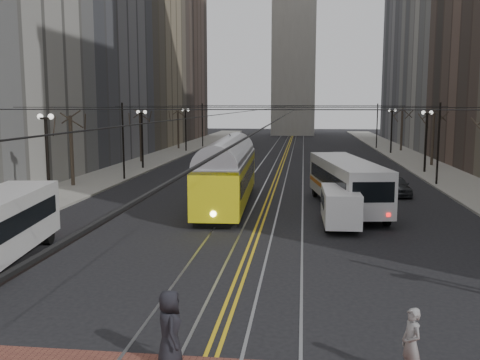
% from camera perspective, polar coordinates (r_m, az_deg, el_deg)
% --- Properties ---
extents(ground, '(260.00, 260.00, 0.00)m').
position_cam_1_polar(ground, '(15.38, -2.47, -16.74)').
color(ground, black).
rests_on(ground, ground).
extents(sidewalk_left, '(5.00, 140.00, 0.15)m').
position_cam_1_polar(sidewalk_left, '(61.59, -9.57, 2.01)').
color(sidewalk_left, gray).
rests_on(sidewalk_left, ground).
extents(sidewalk_right, '(5.00, 140.00, 0.15)m').
position_cam_1_polar(sidewalk_right, '(60.48, 18.88, 1.58)').
color(sidewalk_right, gray).
rests_on(sidewalk_right, ground).
extents(streetcar_rails, '(4.80, 130.00, 0.02)m').
position_cam_1_polar(streetcar_rails, '(59.17, 4.52, 1.79)').
color(streetcar_rails, gray).
rests_on(streetcar_rails, ground).
extents(centre_lines, '(0.42, 130.00, 0.01)m').
position_cam_1_polar(centre_lines, '(59.17, 4.52, 1.79)').
color(centre_lines, gold).
rests_on(centre_lines, ground).
extents(building_left_mid, '(16.00, 20.00, 34.00)m').
position_cam_1_polar(building_left_mid, '(66.75, -18.74, 16.75)').
color(building_left_mid, slate).
rests_on(building_left_mid, ground).
extents(building_left_far, '(16.00, 20.00, 40.00)m').
position_cam_1_polar(building_left_far, '(104.45, -9.05, 15.42)').
color(building_left_far, brown).
rests_on(building_left_far, ground).
extents(building_right_far, '(16.00, 20.00, 40.00)m').
position_cam_1_polar(building_right_far, '(103.34, 20.42, 15.11)').
color(building_right_far, slate).
rests_on(building_right_far, ground).
extents(lamp_posts, '(27.60, 57.20, 5.60)m').
position_cam_1_polar(lamp_posts, '(42.75, 3.69, 3.15)').
color(lamp_posts, black).
rests_on(lamp_posts, ground).
extents(street_trees, '(31.68, 53.28, 5.60)m').
position_cam_1_polar(street_trees, '(49.22, 4.10, 3.79)').
color(street_trees, '#382D23').
rests_on(street_trees, ground).
extents(trolley_wires, '(25.96, 120.00, 6.60)m').
position_cam_1_polar(trolley_wires, '(48.74, 4.09, 4.90)').
color(trolley_wires, black).
rests_on(trolley_wires, ground).
extents(streetcar, '(3.15, 14.31, 3.35)m').
position_cam_1_polar(streetcar, '(34.24, -1.32, 0.05)').
color(streetcar, yellow).
rests_on(streetcar, ground).
extents(rear_bus, '(4.30, 11.90, 3.04)m').
position_cam_1_polar(rear_bus, '(33.59, 11.28, -0.53)').
color(rear_bus, silver).
rests_on(rear_bus, ground).
extents(cargo_van, '(1.87, 4.67, 2.05)m').
position_cam_1_polar(cargo_van, '(28.64, 10.64, -2.99)').
color(cargo_van, white).
rests_on(cargo_van, ground).
extents(sedan_grey, '(2.01, 4.18, 1.38)m').
position_cam_1_polar(sedan_grey, '(39.80, 16.26, -0.58)').
color(sedan_grey, '#393C40').
rests_on(sedan_grey, ground).
extents(sedan_silver, '(2.20, 4.53, 1.43)m').
position_cam_1_polar(sedan_silver, '(57.53, 10.60, 2.21)').
color(sedan_silver, '#969A9D').
rests_on(sedan_silver, ground).
extents(pedestrian_a, '(0.92, 1.11, 1.96)m').
position_cam_1_polar(pedestrian_a, '(13.72, -7.51, -15.46)').
color(pedestrian_a, black).
rests_on(pedestrian_a, crosswalk_band).
extents(pedestrian_b, '(0.60, 0.73, 1.73)m').
position_cam_1_polar(pedestrian_b, '(13.73, 17.81, -16.29)').
color(pedestrian_b, gray).
rests_on(pedestrian_b, crosswalk_band).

